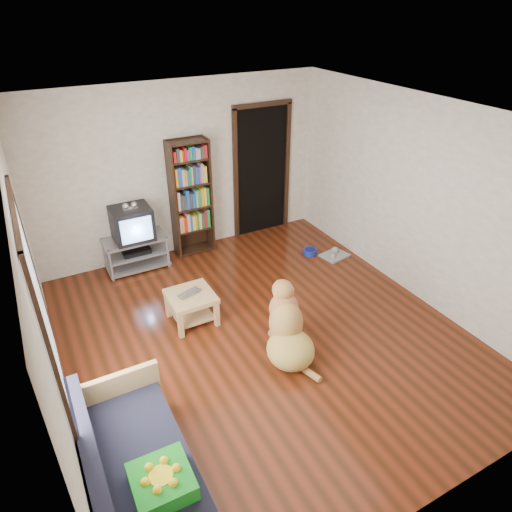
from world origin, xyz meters
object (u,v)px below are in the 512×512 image
tv_stand (136,252)px  green_cushion (162,482)px  coffee_table (191,302)px  dog (287,331)px  dog_bowl (310,252)px  crt_tv (131,223)px  sofa (140,482)px  bookshelf (190,192)px  laptop (191,295)px  grey_rag (335,255)px

tv_stand → green_cushion: bearing=-102.4°
coffee_table → dog: 1.30m
dog_bowl → crt_tv: bearing=160.2°
green_cushion → dog: size_ratio=0.41×
sofa → coffee_table: bearing=59.0°
dog_bowl → tv_stand: (-2.52, 0.88, 0.23)m
green_cushion → crt_tv: bearing=78.9°
green_cushion → tv_stand: bearing=78.8°
crt_tv → bookshelf: size_ratio=0.32×
laptop → sofa: sofa is taller
crt_tv → sofa: bearing=-104.9°
dog_bowl → coffee_table: coffee_table is taller
dog_bowl → coffee_table: bearing=-162.7°
laptop → tv_stand: 1.65m
green_cushion → dog_bowl: size_ratio=1.98×
tv_stand → crt_tv: (0.00, 0.02, 0.47)m
green_cushion → dog_bowl: bearing=42.7°
green_cushion → coffee_table: (1.10, 2.28, -0.21)m
green_cushion → sofa: bearing=118.6°
dog_bowl → crt_tv: 2.77m
laptop → bookshelf: 1.94m
tv_stand → dog: (0.99, -2.66, 0.05)m
tv_stand → dog: 2.84m
laptop → tv_stand: size_ratio=0.34×
green_cushion → coffee_table: 2.54m
grey_rag → sofa: bearing=-146.6°
bookshelf → coffee_table: bookshelf is taller
bookshelf → dog: bearing=-89.1°
dog_bowl → sofa: bearing=-141.8°
bookshelf → tv_stand: bearing=-174.4°
green_cushion → tv_stand: size_ratio=0.48×
green_cushion → coffee_table: green_cushion is taller
bookshelf → coffee_table: bearing=-112.5°
crt_tv → sofa: size_ratio=0.32×
laptop → grey_rag: size_ratio=0.76×
sofa → coffee_table: (1.23, 2.04, 0.02)m
bookshelf → laptop: bearing=-112.2°
green_cushion → dog_bowl: (3.37, 2.98, -0.45)m
sofa → dog_bowl: bearing=38.2°
tv_stand → dog: dog is taller
grey_rag → sofa: 4.55m
laptop → tv_stand: (-0.25, 1.62, -0.14)m
tv_stand → laptop: bearing=-81.2°
green_cushion → tv_stand: 3.97m
grey_rag → bookshelf: 2.44m
dog_bowl → tv_stand: tv_stand is taller
crt_tv → green_cushion: bearing=-102.3°
dog_bowl → dog: (-1.53, -1.77, 0.27)m
grey_rag → tv_stand: bearing=158.1°
laptop → sofa: size_ratio=0.17×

